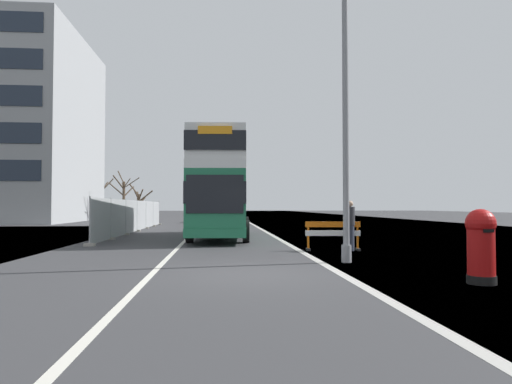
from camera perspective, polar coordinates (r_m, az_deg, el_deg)
The scene contains 13 objects.
ground at distance 10.97m, azimuth 1.61°, elevation -10.55°, with size 140.00×280.00×0.10m.
double_decker_bus at distance 22.99m, azimuth -4.37°, elevation 0.76°, with size 3.19×10.71×4.97m.
lamppost_foreground at distance 13.45m, azimuth 11.36°, elevation 11.08°, with size 0.29×0.70×9.71m.
red_pillar_postbox at distance 10.48m, azimuth 26.80°, elevation -5.80°, with size 0.61×0.61×1.56m.
roadworks_barrier at distance 16.53m, azimuth 9.79°, elevation -5.08°, with size 1.99×0.62×1.05m.
construction_site_fence at distance 29.12m, azimuth -14.99°, elevation -3.02°, with size 0.44×20.60×2.02m.
car_oncoming_near at distance 37.15m, azimuth -3.91°, elevation -2.83°, with size 1.99×4.00×2.00m.
car_receding_mid at distance 43.92m, azimuth -4.88°, elevation -2.53°, with size 2.09×3.83×2.25m.
car_receding_far at distance 50.61m, azimuth -4.49°, elevation -2.49°, with size 2.06×4.17×2.11m.
bare_tree_far_verge_near at distance 58.53m, azimuth -14.71°, elevation -1.34°, with size 3.00×2.57×4.44m.
bare_tree_far_verge_mid at distance 51.85m, azimuth -16.59°, elevation -0.42°, with size 3.35×3.31×5.59m.
bare_tree_far_verge_far at distance 58.94m, azimuth -19.29°, elevation -0.61°, with size 3.13×2.65×5.09m.
pedestrian_at_kerb at distance 16.54m, azimuth 11.94°, elevation -4.21°, with size 0.34×0.34×1.81m.
Camera 1 is at (-0.62, -10.68, 1.62)m, focal length 31.30 mm.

